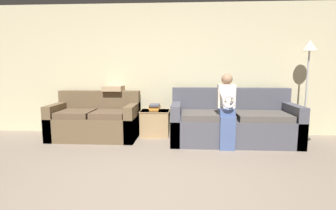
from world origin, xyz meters
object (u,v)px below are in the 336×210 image
(couch_side, at_px, (96,121))
(floor_lamp, at_px, (309,60))
(couch_main, at_px, (232,123))
(throw_pillow, at_px, (114,88))
(side_shelf, at_px, (155,123))
(child_left_seated, at_px, (227,107))
(book_stack, at_px, (155,107))

(couch_side, distance_m, floor_lamp, 4.06)
(couch_side, bearing_deg, couch_main, -2.35)
(couch_side, bearing_deg, throw_pillow, 45.04)
(side_shelf, bearing_deg, couch_main, -12.03)
(couch_side, bearing_deg, side_shelf, 10.22)
(child_left_seated, bearing_deg, throw_pillow, 159.14)
(child_left_seated, height_order, throw_pillow, child_left_seated)
(couch_main, xyz_separation_m, couch_side, (-2.54, 0.10, -0.02))
(couch_main, relative_size, book_stack, 7.43)
(couch_main, height_order, side_shelf, couch_main)
(couch_main, distance_m, child_left_seated, 0.56)
(side_shelf, bearing_deg, child_left_seated, -29.27)
(child_left_seated, relative_size, floor_lamp, 0.68)
(floor_lamp, relative_size, throw_pillow, 4.83)
(floor_lamp, bearing_deg, book_stack, 178.98)
(floor_lamp, height_order, throw_pillow, floor_lamp)
(child_left_seated, bearing_deg, side_shelf, 150.73)
(couch_main, relative_size, child_left_seated, 1.78)
(child_left_seated, xyz_separation_m, throw_pillow, (-2.08, 0.79, 0.24))
(child_left_seated, distance_m, throw_pillow, 2.24)
(child_left_seated, xyz_separation_m, floor_lamp, (1.53, 0.65, 0.77))
(couch_side, bearing_deg, child_left_seated, -12.04)
(floor_lamp, bearing_deg, child_left_seated, -156.87)
(side_shelf, distance_m, throw_pillow, 1.06)
(couch_main, height_order, floor_lamp, floor_lamp)
(book_stack, bearing_deg, floor_lamp, -1.02)
(side_shelf, bearing_deg, throw_pillow, 173.93)
(couch_main, relative_size, throw_pillow, 5.82)
(child_left_seated, bearing_deg, floor_lamp, 23.13)
(floor_lamp, distance_m, throw_pillow, 3.65)
(child_left_seated, height_order, book_stack, child_left_seated)
(book_stack, bearing_deg, couch_main, -11.98)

